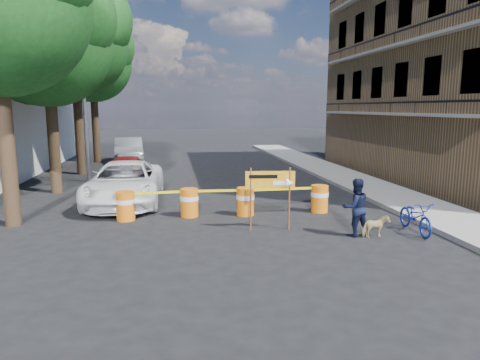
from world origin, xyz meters
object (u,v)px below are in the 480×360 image
object	(u,v)px
sedan_red	(126,170)
sedan_silver	(129,150)
suv_white	(125,183)
pedestrian	(356,207)
detour_sign	(276,185)
barrel_mid_right	(245,201)
barrel_mid_left	(189,202)
bicycle	(417,202)
dog	(376,227)
barrel_far_right	(319,198)
barrel_far_left	(125,205)

from	to	relation	value
sedan_red	sedan_silver	xyz separation A→B (m)	(-0.61, 8.24, 0.12)
suv_white	pedestrian	bearing A→B (deg)	-36.05
detour_sign	sedan_silver	distance (m)	17.17
pedestrian	sedan_silver	size ratio (longest dim) A/B	0.33
detour_sign	pedestrian	world-z (taller)	detour_sign
barrel_mid_right	suv_white	world-z (taller)	suv_white
barrel_mid_left	barrel_mid_right	distance (m)	1.79
barrel_mid_right	bicycle	xyz separation A→B (m)	(4.32, -2.66, 0.40)
pedestrian	dog	distance (m)	0.72
sedan_silver	suv_white	bearing A→B (deg)	-91.55
sedan_red	sedan_silver	world-z (taller)	sedan_silver
barrel_mid_left	barrel_far_right	size ratio (longest dim) A/B	1.00
barrel_mid_right	sedan_silver	distance (m)	15.27
barrel_far_right	bicycle	xyz separation A→B (m)	(1.82, -2.69, 0.40)
barrel_mid_right	barrel_far_right	distance (m)	2.50
dog	sedan_red	size ratio (longest dim) A/B	0.18
suv_white	barrel_far_right	bearing A→B (deg)	-18.22
barrel_mid_left	sedan_red	size ratio (longest dim) A/B	0.23
barrel_far_right	dog	bearing A→B (deg)	-80.20
barrel_far_left	detour_sign	xyz separation A→B (m)	(4.31, -1.76, 0.83)
barrel_far_right	suv_white	world-z (taller)	suv_white
barrel_far_left	barrel_far_right	size ratio (longest dim) A/B	1.00
detour_sign	sedan_red	size ratio (longest dim) A/B	0.46
pedestrian	bicycle	distance (m)	1.79
barrel_far_right	dog	xyz separation A→B (m)	(0.51, -2.96, -0.17)
barrel_mid_left	dog	bearing A→B (deg)	-32.42
barrel_mid_left	barrel_far_right	bearing A→B (deg)	-1.14
dog	sedan_silver	distance (m)	19.12
sedan_silver	sedan_red	bearing A→B (deg)	-91.90
barrel_far_left	barrel_mid_right	bearing A→B (deg)	0.63
dog	sedan_silver	size ratio (longest dim) A/B	0.15
barrel_mid_left	dog	distance (m)	5.69
barrel_mid_left	bicycle	distance (m)	6.72
barrel_far_right	pedestrian	distance (m)	2.73
bicycle	sedan_silver	distance (m)	19.46
bicycle	sedan_red	distance (m)	12.40
suv_white	sedan_red	bearing A→B (deg)	97.36
pedestrian	sedan_red	size ratio (longest dim) A/B	0.40
barrel_mid_right	sedan_red	distance (m)	7.58
barrel_far_left	barrel_far_right	distance (m)	6.24
pedestrian	sedan_red	world-z (taller)	pedestrian
barrel_mid_left	barrel_far_right	distance (m)	4.29
pedestrian	bicycle	xyz separation A→B (m)	(1.79, 0.03, 0.08)
detour_sign	dog	distance (m)	2.88
barrel_mid_right	suv_white	size ratio (longest dim) A/B	0.17
barrel_far_left	dog	size ratio (longest dim) A/B	1.26
barrel_mid_right	pedestrian	distance (m)	3.71
barrel_far_left	barrel_mid_left	distance (m)	1.96
barrel_mid_left	sedan_silver	distance (m)	14.68
dog	sedan_silver	bearing A→B (deg)	14.84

